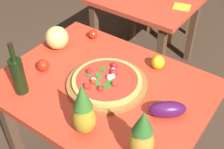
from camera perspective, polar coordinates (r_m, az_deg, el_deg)
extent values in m
cube|color=brown|center=(2.09, -18.00, -12.05)|extent=(0.06, 0.06, 0.74)
cube|color=brown|center=(2.47, -3.48, 0.05)|extent=(0.06, 0.06, 0.74)
cube|color=brown|center=(2.19, 14.20, -8.13)|extent=(0.06, 0.06, 0.74)
cube|color=red|center=(1.77, -1.64, -2.47)|extent=(1.22, 0.93, 0.04)
cube|color=brown|center=(2.90, -3.31, 6.85)|extent=(0.06, 0.06, 0.74)
cube|color=brown|center=(2.60, 8.97, 1.87)|extent=(0.06, 0.06, 0.74)
cube|color=brown|center=(3.39, 4.12, 12.14)|extent=(0.06, 0.06, 0.74)
cube|color=brown|center=(3.14, 15.10, 8.29)|extent=(0.06, 0.06, 0.74)
cube|color=olive|center=(3.66, 14.75, 10.17)|extent=(0.04, 0.04, 0.41)
cube|color=olive|center=(3.83, 10.94, 12.23)|extent=(0.04, 0.04, 0.41)
cube|color=olive|center=(3.43, 11.20, 8.61)|extent=(0.04, 0.04, 0.41)
cube|color=olive|center=(3.61, 7.33, 10.83)|extent=(0.04, 0.04, 0.41)
cube|color=olive|center=(3.52, 11.53, 13.69)|extent=(0.50, 0.50, 0.04)
cylinder|color=olive|center=(1.75, -0.95, -1.80)|extent=(0.47, 0.47, 0.02)
cylinder|color=#E3B358|center=(1.73, -0.96, -1.22)|extent=(0.41, 0.41, 0.02)
cylinder|color=red|center=(1.72, -0.96, -0.90)|extent=(0.36, 0.36, 0.00)
sphere|color=red|center=(1.76, -4.35, 0.59)|extent=(0.04, 0.04, 0.04)
sphere|color=red|center=(1.68, 0.46, -1.77)|extent=(0.04, 0.04, 0.04)
sphere|color=red|center=(1.67, -4.84, -2.20)|extent=(0.04, 0.04, 0.04)
sphere|color=red|center=(1.70, -3.63, -1.31)|extent=(0.03, 0.03, 0.03)
sphere|color=red|center=(1.65, -2.25, -2.72)|extent=(0.03, 0.03, 0.03)
sphere|color=red|center=(1.75, 0.35, 0.37)|extent=(0.04, 0.04, 0.04)
sphere|color=red|center=(1.80, 0.43, 1.70)|extent=(0.04, 0.04, 0.04)
cube|color=#248327|center=(1.67, -0.98, -2.19)|extent=(0.05, 0.05, 0.00)
cube|color=#367121|center=(1.79, -1.84, 1.02)|extent=(0.04, 0.05, 0.00)
cube|color=#2D862E|center=(1.69, -2.68, -1.70)|extent=(0.05, 0.05, 0.00)
cube|color=#2A7130|center=(1.76, -4.48, 0.15)|extent=(0.03, 0.04, 0.00)
cube|color=#27872B|center=(1.74, -2.67, -0.30)|extent=(0.05, 0.05, 0.00)
cube|color=#307B25|center=(1.71, -0.43, -1.12)|extent=(0.05, 0.05, 0.00)
sphere|color=white|center=(1.72, -0.47, -0.53)|extent=(0.04, 0.04, 0.04)
sphere|color=white|center=(1.72, 0.11, -0.36)|extent=(0.03, 0.03, 0.03)
sphere|color=white|center=(1.70, -3.63, -1.10)|extent=(0.03, 0.03, 0.03)
sphere|color=white|center=(1.77, 0.25, 0.84)|extent=(0.03, 0.03, 0.03)
cylinder|color=black|center=(1.73, -17.43, -0.36)|extent=(0.08, 0.08, 0.22)
cylinder|color=black|center=(1.63, -18.48, 3.79)|extent=(0.03, 0.03, 0.09)
cylinder|color=black|center=(1.61, -18.87, 5.31)|extent=(0.03, 0.03, 0.02)
ellipsoid|color=#C2892F|center=(1.38, 5.59, -12.83)|extent=(0.12, 0.12, 0.16)
cone|color=#326D29|center=(1.27, 6.00, -8.96)|extent=(0.10, 0.10, 0.12)
ellipsoid|color=#B18F25|center=(1.47, -5.33, -8.44)|extent=(0.12, 0.12, 0.17)
cone|color=#397629|center=(1.36, -5.71, -4.21)|extent=(0.09, 0.09, 0.14)
sphere|color=#E0CF74|center=(2.05, -10.48, 6.92)|extent=(0.16, 0.16, 0.16)
ellipsoid|color=yellow|center=(1.88, 8.77, 2.32)|extent=(0.08, 0.08, 0.09)
ellipsoid|color=#4A1349|center=(1.58, 10.47, -6.64)|extent=(0.21, 0.20, 0.09)
sphere|color=red|center=(2.14, -3.68, 7.67)|extent=(0.06, 0.06, 0.06)
sphere|color=red|center=(1.89, -13.03, 1.71)|extent=(0.08, 0.08, 0.08)
cube|color=yellow|center=(2.63, 13.17, 12.46)|extent=(0.17, 0.15, 0.01)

